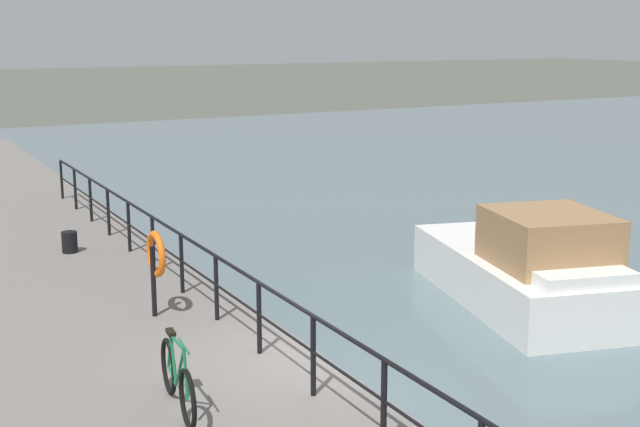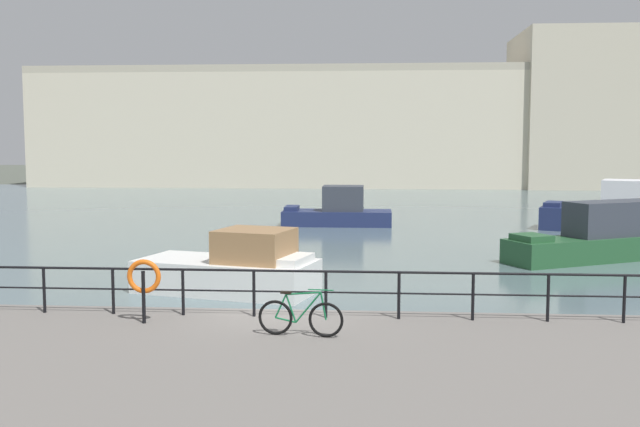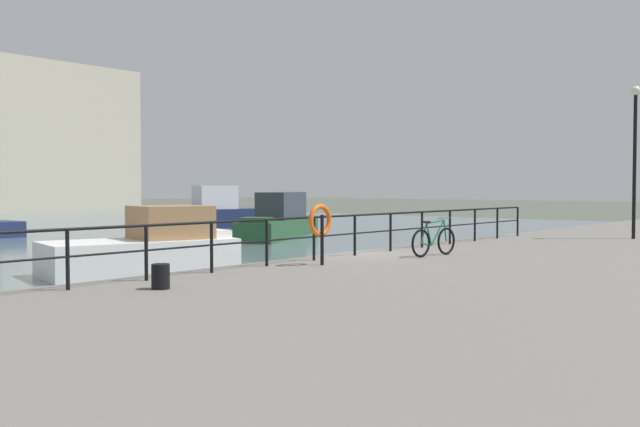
# 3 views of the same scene
# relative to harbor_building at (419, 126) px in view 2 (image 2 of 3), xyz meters

# --- Properties ---
(ground_plane) EXTENTS (240.00, 240.00, 0.00)m
(ground_plane) POSITION_rel_harbor_building_xyz_m (-6.62, -61.72, -6.22)
(ground_plane) COLOR #4C5147
(water_basin) EXTENTS (80.00, 60.00, 0.01)m
(water_basin) POSITION_rel_harbor_building_xyz_m (-6.62, -31.52, -6.21)
(water_basin) COLOR slate
(water_basin) RESTS_ON ground_plane
(harbor_building) EXTENTS (65.18, 13.93, 15.42)m
(harbor_building) POSITION_rel_harbor_building_xyz_m (0.00, 0.00, 0.00)
(harbor_building) COLOR beige
(harbor_building) RESTS_ON ground_plane
(moored_white_yacht) EXTENTS (7.59, 4.84, 2.71)m
(moored_white_yacht) POSITION_rel_harbor_building_xyz_m (8.11, -38.96, -5.24)
(moored_white_yacht) COLOR navy
(moored_white_yacht) RESTS_ON water_basin
(moored_green_narrowboat) EXTENTS (9.17, 5.99, 2.34)m
(moored_green_narrowboat) POSITION_rel_harbor_building_xyz_m (5.11, -48.21, -5.31)
(moored_green_narrowboat) COLOR #23512D
(moored_green_narrowboat) RESTS_ON water_basin
(moored_cabin_cruiser) EXTENTS (6.06, 2.30, 2.21)m
(moored_cabin_cruiser) POSITION_rel_harbor_building_xyz_m (-6.48, -37.10, -5.42)
(moored_cabin_cruiser) COLOR navy
(moored_cabin_cruiser) RESTS_ON water_basin
(moored_blue_motorboat) EXTENTS (6.00, 3.85, 2.02)m
(moored_blue_motorboat) POSITION_rel_harbor_building_xyz_m (-8.81, -55.92, -5.46)
(moored_blue_motorboat) COLOR white
(moored_blue_motorboat) RESTS_ON water_basin
(quay_railing) EXTENTS (22.85, 0.07, 1.08)m
(quay_railing) POSITION_rel_harbor_building_xyz_m (-8.73, -62.47, -4.66)
(quay_railing) COLOR black
(quay_railing) RESTS_ON quay_promenade
(parked_bicycle) EXTENTS (1.76, 0.27, 0.98)m
(parked_bicycle) POSITION_rel_harbor_building_xyz_m (-5.88, -64.10, -5.01)
(parked_bicycle) COLOR black
(parked_bicycle) RESTS_ON quay_promenade
(life_ring_stand) EXTENTS (0.75, 0.16, 1.40)m
(life_ring_stand) POSITION_rel_harbor_building_xyz_m (-9.38, -63.23, -4.42)
(life_ring_stand) COLOR black
(life_ring_stand) RESTS_ON quay_promenade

